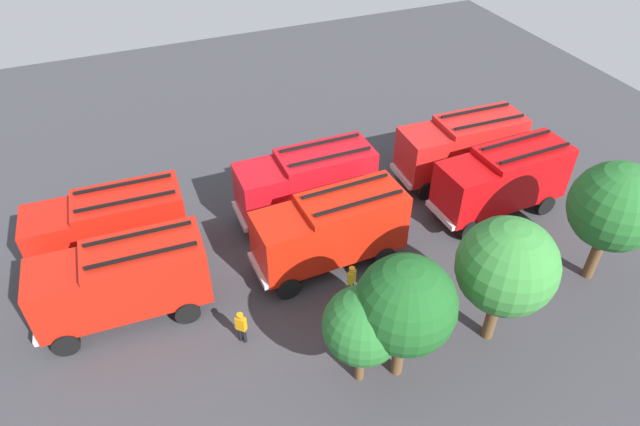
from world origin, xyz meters
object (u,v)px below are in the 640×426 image
Objects in this scene: firefighter_3 at (351,280)px; tree_0 at (616,207)px; fire_truck_4 at (331,229)px; traffic_cone_1 at (332,175)px; firefighter_0 at (241,326)px; firefighter_1 at (428,143)px; traffic_cone_0 at (355,176)px; fire_truck_1 at (306,181)px; fire_truck_2 at (109,226)px; fire_truck_3 at (502,179)px; fire_truck_0 at (461,146)px; tree_2 at (405,305)px; firefighter_2 at (125,217)px; tree_3 at (363,326)px; fire_truck_5 at (122,280)px.

tree_0 is at bearing 36.35° from firefighter_3.
fire_truck_4 is 12.26× the size of traffic_cone_1.
firefighter_1 reaches higher than firefighter_0.
firefighter_0 reaches higher than traffic_cone_0.
fire_truck_2 is (9.75, -0.18, 0.00)m from fire_truck_1.
fire_truck_3 is 10.13m from firefighter_3.
traffic_cone_0 is (-3.95, -5.68, -1.78)m from fire_truck_4.
fire_truck_0 is 1.00× the size of fire_truck_2.
firefighter_3 is 2.23× the size of traffic_cone_0.
fire_truck_1 and fire_truck_4 have the same top height.
tree_2 reaches higher than fire_truck_3.
fire_truck_2 is 1.19× the size of tree_0.
firefighter_1 is at bearing -170.52° from fire_truck_2.
tree_0 reaches higher than fire_truck_2.
firefighter_2 reaches higher than firefighter_3.
tree_2 is (-9.45, 10.76, 1.72)m from fire_truck_2.
tree_3 is 13.49m from traffic_cone_0.
fire_truck_5 is 13.69m from traffic_cone_1.
fire_truck_1 is 9.38m from firefighter_2.
fire_truck_0 reaches higher than traffic_cone_1.
fire_truck_1 is at bearing 140.27° from firefighter_3.
firefighter_1 reaches higher than traffic_cone_0.
tree_3 reaches higher than firefighter_3.
traffic_cone_0 is (-3.66, -1.75, -1.78)m from fire_truck_1.
tree_3 reaches higher than fire_truck_4.
fire_truck_5 is (-0.15, 3.81, 0.00)m from fire_truck_2.
firefighter_1 is 1.03× the size of firefighter_2.
fire_truck_2 is 8.29m from firefighter_0.
firefighter_1 is at bearing -180.00° from traffic_cone_1.
fire_truck_5 is at bearing 26.81° from traffic_cone_1.
fire_truck_1 reaches higher than traffic_cone_1.
firefighter_2 is (18.51, -5.83, -1.23)m from fire_truck_3.
firefighter_1 is (-18.61, -2.31, -1.19)m from fire_truck_2.
firefighter_0 is (15.00, 3.23, -1.23)m from fire_truck_3.
fire_truck_5 reaches higher than traffic_cone_1.
firefighter_3 is 5.32m from tree_2.
fire_truck_0 reaches higher than firefighter_2.
tree_3 is at bearing 42.87° from firefighter_1.
firefighter_1 is (-9.16, -6.41, -1.19)m from fire_truck_4.
tree_3 is at bearing 74.70° from fire_truck_4.
firefighter_2 is at bearing -55.70° from tree_2.
fire_truck_3 is (-19.23, 3.79, 0.00)m from fire_truck_2.
fire_truck_2 is 11.49m from firefighter_3.
fire_truck_4 is 9.80× the size of traffic_cone_0.
fire_truck_3 is 13.13m from tree_3.
fire_truck_1 is at bearing -41.33° from tree_0.
fire_truck_0 is 1.00× the size of fire_truck_3.
tree_3 is (10.65, 12.77, 2.14)m from firefighter_1.
tree_0 reaches higher than fire_truck_0.
fire_truck_3 reaches higher than firefighter_0.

